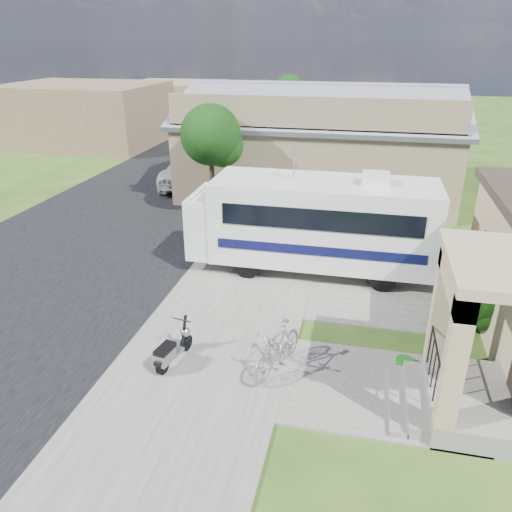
% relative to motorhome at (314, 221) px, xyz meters
% --- Properties ---
extents(ground, '(120.00, 120.00, 0.00)m').
position_rel_motorhome_xyz_m(ground, '(-0.85, -4.71, -1.66)').
color(ground, '#264613').
extents(street_slab, '(9.00, 80.00, 0.02)m').
position_rel_motorhome_xyz_m(street_slab, '(-8.35, 5.29, -1.65)').
color(street_slab, black).
rests_on(street_slab, ground).
extents(sidewalk_slab, '(4.00, 80.00, 0.06)m').
position_rel_motorhome_xyz_m(sidewalk_slab, '(-1.85, 5.29, -1.63)').
color(sidewalk_slab, '#5A5951').
rests_on(sidewalk_slab, ground).
extents(driveway_slab, '(7.00, 6.00, 0.05)m').
position_rel_motorhome_xyz_m(driveway_slab, '(0.65, -0.21, -1.64)').
color(driveway_slab, '#5A5951').
rests_on(driveway_slab, ground).
extents(walk_slab, '(4.00, 3.00, 0.05)m').
position_rel_motorhome_xyz_m(walk_slab, '(2.15, -5.71, -1.64)').
color(walk_slab, '#5A5951').
rests_on(walk_slab, ground).
extents(warehouse, '(12.50, 8.40, 5.04)m').
position_rel_motorhome_xyz_m(warehouse, '(-0.85, 9.26, 0.33)').
color(warehouse, '#7E6A4F').
rests_on(warehouse, ground).
extents(distant_bldg_far, '(10.00, 8.00, 4.00)m').
position_rel_motorhome_xyz_m(distant_bldg_far, '(-17.85, 17.29, 0.34)').
color(distant_bldg_far, brown).
rests_on(distant_bldg_far, ground).
extents(distant_bldg_near, '(8.00, 7.00, 3.20)m').
position_rel_motorhome_xyz_m(distant_bldg_near, '(-15.85, 29.29, -0.06)').
color(distant_bldg_near, '#7E6A4F').
rests_on(distant_bldg_near, ground).
extents(street_tree_a, '(2.44, 2.40, 4.58)m').
position_rel_motorhome_xyz_m(street_tree_a, '(-4.55, 4.35, 1.59)').
color(street_tree_a, '#322516').
rests_on(street_tree_a, ground).
extents(street_tree_b, '(2.44, 2.40, 4.73)m').
position_rel_motorhome_xyz_m(street_tree_b, '(-4.55, 14.35, 1.73)').
color(street_tree_b, '#322516').
rests_on(street_tree_b, ground).
extents(street_tree_c, '(2.44, 2.40, 4.42)m').
position_rel_motorhome_xyz_m(street_tree_c, '(-4.55, 23.35, 1.44)').
color(street_tree_c, '#322516').
rests_on(street_tree_c, ground).
extents(motorhome, '(7.57, 2.51, 3.88)m').
position_rel_motorhome_xyz_m(motorhome, '(0.00, 0.00, 0.00)').
color(motorhome, silver).
rests_on(motorhome, ground).
extents(shrub, '(2.04, 1.95, 2.51)m').
position_rel_motorhome_xyz_m(shrub, '(4.43, -2.66, -0.38)').
color(shrub, '#322516').
rests_on(shrub, ground).
extents(scooter, '(0.60, 1.41, 0.93)m').
position_rel_motorhome_xyz_m(scooter, '(-2.48, -5.84, -1.24)').
color(scooter, black).
rests_on(scooter, ground).
extents(bicycle, '(1.17, 1.95, 1.13)m').
position_rel_motorhome_xyz_m(bicycle, '(-0.11, -5.54, -1.10)').
color(bicycle, '#95959B').
rests_on(bicycle, ground).
extents(pickup_truck, '(3.36, 5.78, 1.51)m').
position_rel_motorhome_xyz_m(pickup_truck, '(-7.15, 8.75, -0.91)').
color(pickup_truck, silver).
rests_on(pickup_truck, ground).
extents(van, '(2.88, 6.41, 1.82)m').
position_rel_motorhome_xyz_m(van, '(-7.64, 15.74, -0.75)').
color(van, silver).
rests_on(van, ground).
extents(garden_hose, '(0.41, 0.41, 0.18)m').
position_rel_motorhome_xyz_m(garden_hose, '(2.70, -4.74, -1.57)').
color(garden_hose, '#166E17').
rests_on(garden_hose, ground).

